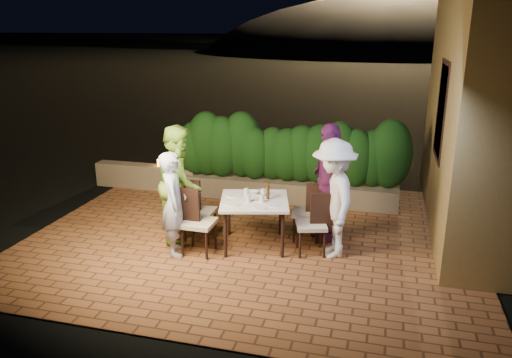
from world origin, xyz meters
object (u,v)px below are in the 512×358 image
(diner_blue, at_px, (174,204))
(diner_purple, at_px, (329,182))
(diner_white, at_px, (333,199))
(diner_green, at_px, (180,183))
(chair_right_front, at_px, (311,224))
(parapet_lamp, at_px, (160,163))
(chair_left_back, at_px, (200,211))
(beer_bottle, at_px, (268,190))
(dining_table, at_px, (254,223))
(bowl, at_px, (253,192))
(chair_right_back, at_px, (307,211))
(chair_left_front, at_px, (199,221))

(diner_blue, xyz_separation_m, diner_purple, (2.12, 1.12, 0.16))
(diner_white, bearing_deg, diner_green, -109.54)
(chair_right_front, distance_m, parapet_lamp, 4.14)
(chair_left_back, relative_size, diner_blue, 0.63)
(beer_bottle, height_order, diner_purple, diner_purple)
(diner_green, distance_m, diner_purple, 2.33)
(dining_table, bearing_deg, beer_bottle, 25.76)
(beer_bottle, height_order, diner_blue, diner_blue)
(beer_bottle, bearing_deg, chair_right_front, -10.67)
(diner_white, bearing_deg, dining_table, -109.67)
(beer_bottle, height_order, chair_right_front, beer_bottle)
(diner_blue, bearing_deg, parapet_lamp, 6.14)
(bowl, distance_m, chair_right_front, 1.08)
(chair_right_back, xyz_separation_m, diner_blue, (-1.81, -1.01, 0.32))
(beer_bottle, distance_m, chair_left_front, 1.14)
(diner_green, bearing_deg, beer_bottle, -106.43)
(chair_right_front, height_order, diner_white, diner_white)
(chair_left_front, relative_size, diner_purple, 0.53)
(chair_right_front, distance_m, diner_white, 0.51)
(chair_right_back, bearing_deg, parapet_lamp, -30.28)
(diner_blue, distance_m, parapet_lamp, 3.16)
(beer_bottle, height_order, chair_left_back, beer_bottle)
(chair_left_front, height_order, parapet_lamp, chair_left_front)
(beer_bottle, relative_size, chair_left_back, 0.28)
(diner_blue, relative_size, diner_white, 0.89)
(bowl, height_order, diner_purple, diner_purple)
(chair_left_front, xyz_separation_m, parapet_lamp, (-1.87, 2.65, 0.07))
(beer_bottle, relative_size, chair_right_front, 0.29)
(chair_right_back, height_order, diner_green, diner_green)
(diner_purple, bearing_deg, diner_blue, -90.67)
(bowl, height_order, chair_right_front, chair_right_front)
(chair_right_front, xyz_separation_m, parapet_lamp, (-3.49, 2.23, 0.10))
(dining_table, height_order, chair_right_front, chair_right_front)
(bowl, height_order, chair_left_front, chair_left_front)
(dining_table, xyz_separation_m, bowl, (-0.10, 0.28, 0.40))
(chair_left_back, distance_m, chair_right_front, 1.77)
(bowl, height_order, chair_right_back, chair_right_back)
(diner_green, relative_size, diner_purple, 0.98)
(chair_left_front, bearing_deg, diner_green, 136.66)
(chair_left_front, bearing_deg, bowl, 50.55)
(bowl, distance_m, diner_blue, 1.28)
(diner_purple, bearing_deg, diner_green, -104.78)
(dining_table, xyz_separation_m, chair_left_back, (-0.89, -0.00, 0.12))
(chair_left_back, relative_size, diner_white, 0.56)
(chair_right_front, xyz_separation_m, diner_purple, (0.17, 0.60, 0.47))
(bowl, xyz_separation_m, parapet_lamp, (-2.50, 1.92, -0.20))
(bowl, xyz_separation_m, chair_left_front, (-0.63, -0.74, -0.27))
(beer_bottle, distance_m, diner_white, 1.01)
(chair_left_front, height_order, chair_right_back, chair_left_front)
(chair_right_back, bearing_deg, dining_table, 28.83)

